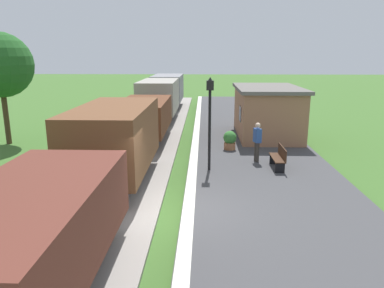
% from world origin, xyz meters
% --- Properties ---
extents(ground_plane, '(160.00, 160.00, 0.00)m').
position_xyz_m(ground_plane, '(0.00, 0.00, 0.00)').
color(ground_plane, '#3D6628').
extents(platform_slab, '(6.00, 60.00, 0.25)m').
position_xyz_m(platform_slab, '(3.20, 0.00, 0.12)').
color(platform_slab, '#424244').
rests_on(platform_slab, ground).
extents(platform_edge_stripe, '(0.36, 60.00, 0.01)m').
position_xyz_m(platform_edge_stripe, '(0.40, 0.00, 0.25)').
color(platform_edge_stripe, silver).
rests_on(platform_edge_stripe, platform_slab).
extents(track_ballast, '(3.80, 60.00, 0.12)m').
position_xyz_m(track_ballast, '(-2.40, 0.00, 0.06)').
color(track_ballast, gray).
rests_on(track_ballast, ground).
extents(rail_near, '(0.07, 60.00, 0.14)m').
position_xyz_m(rail_near, '(-1.68, 0.00, 0.19)').
color(rail_near, slate).
rests_on(rail_near, track_ballast).
extents(rail_far, '(0.07, 60.00, 0.14)m').
position_xyz_m(rail_far, '(-3.12, 0.00, 0.19)').
color(rail_far, slate).
rests_on(rail_far, track_ballast).
extents(freight_train, '(2.50, 32.60, 2.72)m').
position_xyz_m(freight_train, '(-2.40, 9.84, 1.58)').
color(freight_train, brown).
rests_on(freight_train, rail_near).
extents(station_hut, '(3.50, 5.80, 2.78)m').
position_xyz_m(station_hut, '(4.40, 10.34, 1.65)').
color(station_hut, '#9E6B4C').
rests_on(station_hut, platform_slab).
extents(bench_near_hut, '(0.42, 1.50, 0.91)m').
position_xyz_m(bench_near_hut, '(3.91, 4.13, 0.72)').
color(bench_near_hut, '#422819').
rests_on(bench_near_hut, platform_slab).
extents(person_waiting, '(0.34, 0.43, 1.71)m').
position_xyz_m(person_waiting, '(3.14, 5.08, 1.18)').
color(person_waiting, '#38332D').
rests_on(person_waiting, platform_slab).
extents(potted_planter, '(0.64, 0.64, 0.92)m').
position_xyz_m(potted_planter, '(2.12, 7.11, 0.72)').
color(potted_planter, '#9E6642').
rests_on(potted_planter, platform_slab).
extents(lamp_post_near, '(0.28, 0.28, 3.70)m').
position_xyz_m(lamp_post_near, '(1.07, 3.82, 2.80)').
color(lamp_post_near, black).
rests_on(lamp_post_near, platform_slab).
extents(tree_trackside_far, '(3.41, 3.41, 5.95)m').
position_xyz_m(tree_trackside_far, '(-9.86, 8.91, 4.23)').
color(tree_trackside_far, '#4C3823').
rests_on(tree_trackside_far, ground).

